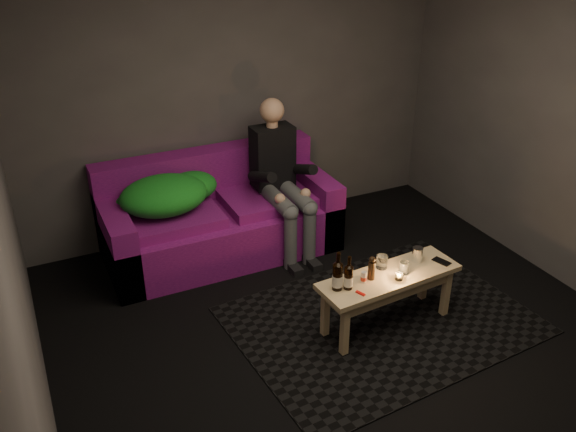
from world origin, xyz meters
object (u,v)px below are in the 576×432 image
object	(u,v)px
beer_bottle_a	(338,276)
steel_cup	(417,254)
beer_bottle_b	(348,277)
person	(280,176)
coffee_table	(389,284)
sofa	(219,219)

from	to	relation	value
beer_bottle_a	steel_cup	distance (m)	0.73
beer_bottle_b	steel_cup	bearing A→B (deg)	8.07
person	beer_bottle_a	xyz separation A→B (m)	(-0.23, -1.41, -0.15)
person	beer_bottle_a	size ratio (longest dim) A/B	4.60
person	beer_bottle_b	xyz separation A→B (m)	(-0.16, -1.43, -0.16)
person	beer_bottle_a	world-z (taller)	person
beer_bottle_b	beer_bottle_a	bearing A→B (deg)	160.52
person	beer_bottle_b	world-z (taller)	person
coffee_table	beer_bottle_a	size ratio (longest dim) A/B	3.78
person	beer_bottle_b	bearing A→B (deg)	-96.29
person	steel_cup	world-z (taller)	person
steel_cup	person	bearing A→B (deg)	110.05
sofa	beer_bottle_a	xyz separation A→B (m)	(0.30, -1.57, 0.24)
beer_bottle_b	steel_cup	xyz separation A→B (m)	(0.65, 0.09, -0.04)
coffee_table	beer_bottle_a	distance (m)	0.47
sofa	steel_cup	xyz separation A→B (m)	(1.02, -1.51, 0.18)
coffee_table	beer_bottle_a	world-z (taller)	beer_bottle_a
beer_bottle_b	steel_cup	distance (m)	0.66
coffee_table	sofa	bearing A→B (deg)	114.84
person	sofa	bearing A→B (deg)	162.90
coffee_table	steel_cup	xyz separation A→B (m)	(0.29, 0.07, 0.13)
beer_bottle_b	person	bearing A→B (deg)	83.71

